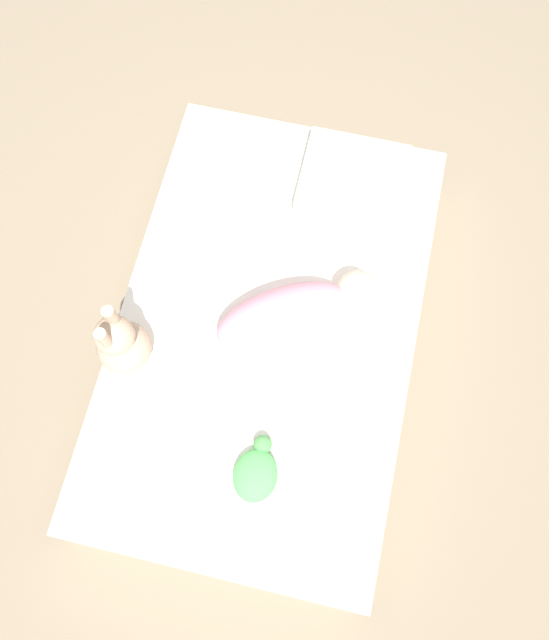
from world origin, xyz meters
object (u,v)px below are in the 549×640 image
object	(u,v)px
swaddled_baby	(295,312)
bunny_plush	(121,344)
turtle_plush	(256,472)
pillow	(353,180)

from	to	relation	value
swaddled_baby	bunny_plush	distance (m)	0.49
turtle_plush	swaddled_baby	bearing A→B (deg)	-0.86
bunny_plush	turtle_plush	xyz separation A→B (m)	(-0.24, -0.44, -0.08)
bunny_plush	turtle_plush	bearing A→B (deg)	-119.09
pillow	turtle_plush	xyz separation A→B (m)	(-0.94, 0.09, -0.01)
pillow	turtle_plush	bearing A→B (deg)	174.76
bunny_plush	turtle_plush	world-z (taller)	bunny_plush
swaddled_baby	turtle_plush	size ratio (longest dim) A/B	2.55
bunny_plush	turtle_plush	size ratio (longest dim) A/B	1.63
pillow	swaddled_baby	bearing A→B (deg)	170.80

